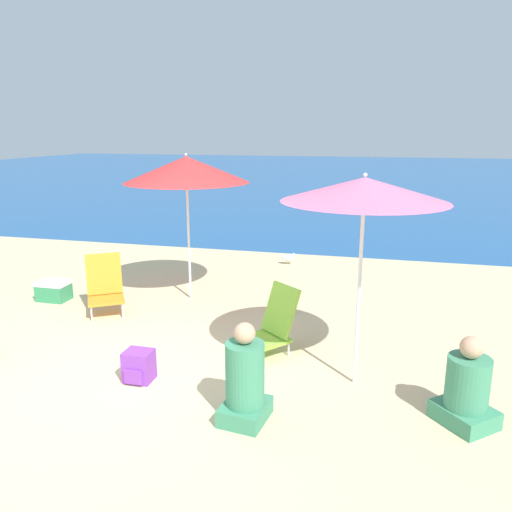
# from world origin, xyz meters

# --- Properties ---
(ground_plane) EXTENTS (60.00, 60.00, 0.00)m
(ground_plane) POSITION_xyz_m (0.00, 0.00, 0.00)
(ground_plane) COLOR beige
(sea_water) EXTENTS (60.00, 40.00, 0.01)m
(sea_water) POSITION_xyz_m (0.00, 25.70, 0.00)
(sea_water) COLOR #1E5699
(sea_water) RESTS_ON ground
(beach_umbrella_pink) EXTENTS (1.57, 1.57, 2.13)m
(beach_umbrella_pink) POSITION_xyz_m (2.37, 0.45, 1.97)
(beach_umbrella_pink) COLOR white
(beach_umbrella_pink) RESTS_ON ground
(beach_umbrella_red) EXTENTS (1.83, 1.83, 2.19)m
(beach_umbrella_red) POSITION_xyz_m (-0.23, 2.53, 1.95)
(beach_umbrella_red) COLOR white
(beach_umbrella_red) RESTS_ON ground
(beach_chair_orange) EXTENTS (0.70, 0.72, 0.82)m
(beach_chair_orange) POSITION_xyz_m (-1.16, 1.67, 0.39)
(beach_chair_orange) COLOR silver
(beach_chair_orange) RESTS_ON ground
(beach_chair_lime) EXTENTS (0.71, 0.73, 0.78)m
(beach_chair_lime) POSITION_xyz_m (1.41, 0.97, 0.35)
(beach_chair_lime) COLOR silver
(beach_chair_lime) RESTS_ON ground
(person_seated_near) EXTENTS (0.43, 0.49, 0.92)m
(person_seated_near) POSITION_xyz_m (1.47, -0.47, 0.37)
(person_seated_near) COLOR #3F8C66
(person_seated_near) RESTS_ON ground
(person_seated_far) EXTENTS (0.62, 0.62, 0.82)m
(person_seated_far) POSITION_xyz_m (3.35, -0.05, 0.32)
(person_seated_far) COLOR #3F8C66
(person_seated_far) RESTS_ON ground
(backpack_purple) EXTENTS (0.28, 0.27, 0.32)m
(backpack_purple) POSITION_xyz_m (0.22, -0.05, 0.16)
(backpack_purple) COLOR purple
(backpack_purple) RESTS_ON ground
(water_bottle) EXTENTS (0.09, 0.09, 0.21)m
(water_bottle) POSITION_xyz_m (1.41, 2.18, 0.08)
(water_bottle) COLOR silver
(water_bottle) RESTS_ON ground
(cooler_box) EXTENTS (0.46, 0.32, 0.30)m
(cooler_box) POSITION_xyz_m (-2.20, 1.93, 0.15)
(cooler_box) COLOR #338C59
(cooler_box) RESTS_ON ground
(seagull) EXTENTS (0.27, 0.11, 0.23)m
(seagull) POSITION_xyz_m (0.87, 4.83, 0.14)
(seagull) COLOR gold
(seagull) RESTS_ON ground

